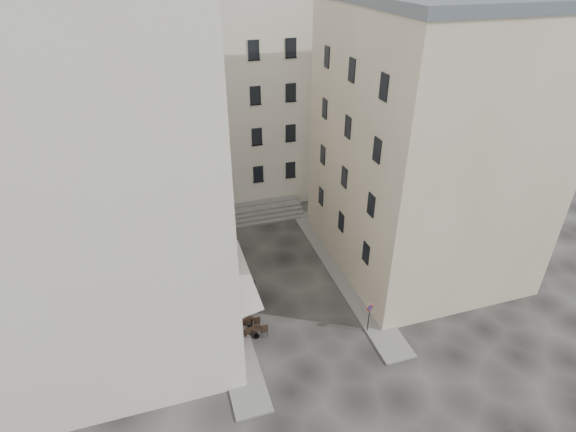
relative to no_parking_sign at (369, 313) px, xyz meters
name	(u,v)px	position (x,y,z in m)	size (l,w,h in m)	color
ground	(296,310)	(-3.62, 3.22, -1.59)	(90.00, 90.00, 0.00)	black
sidewalk_left	(219,285)	(-8.12, 7.22, -1.53)	(2.00, 22.00, 0.12)	slate
sidewalk_right	(341,270)	(0.88, 6.22, -1.53)	(2.00, 18.00, 0.12)	slate
building_left	(97,170)	(-14.12, 6.22, 8.72)	(12.20, 16.20, 20.60)	beige
building_right	(427,142)	(6.88, 6.72, 7.72)	(12.20, 14.20, 18.60)	tan
building_back	(221,96)	(-4.62, 22.22, 7.72)	(18.20, 10.20, 18.60)	beige
cafe_storefront	(227,291)	(-7.93, 4.22, 0.29)	(1.74, 7.30, 3.50)	#480A10
stone_steps	(252,213)	(-3.62, 15.80, -1.19)	(9.00, 3.15, 0.80)	#5F5C5A
bollard_near	(252,324)	(-6.87, 2.22, -1.06)	(0.12, 0.12, 0.98)	black
bollard_mid	(240,290)	(-6.87, 5.72, -1.06)	(0.12, 0.12, 0.98)	black
bollard_far	(230,261)	(-6.87, 9.22, -1.06)	(0.12, 0.12, 0.98)	black
no_parking_sign	(369,313)	(0.00, 0.00, 0.00)	(0.50, 0.16, 2.24)	black
bistro_table_a	(256,331)	(-6.72, 1.66, -1.09)	(1.38, 0.65, 0.97)	black
bistro_table_b	(250,322)	(-6.94, 2.52, -1.13)	(1.28, 0.60, 0.90)	black
bistro_table_c	(242,298)	(-6.92, 4.99, -1.16)	(1.20, 0.56, 0.84)	black
bistro_table_d	(246,286)	(-6.38, 6.12, -1.14)	(1.25, 0.58, 0.88)	black
bistro_table_e	(235,267)	(-6.66, 8.35, -1.09)	(1.37, 0.64, 0.97)	black
pedestrian	(253,300)	(-6.38, 4.03, -0.71)	(0.64, 0.42, 1.75)	#222328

